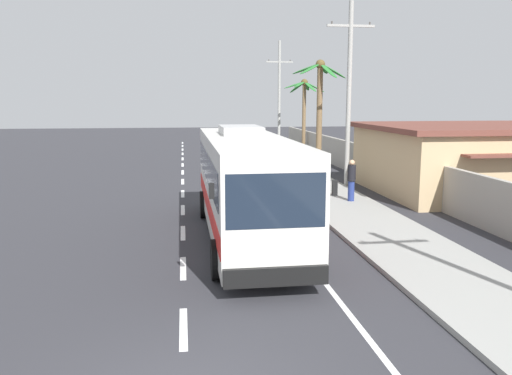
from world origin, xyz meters
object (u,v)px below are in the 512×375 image
motorcycle_beside_bus (259,177)px  utility_pole_far (279,95)px  pedestrian_near_kerb (351,179)px  palm_second (304,100)px  coach_bus_foreground (245,182)px  palm_nearest (320,99)px  roadside_building (490,158)px  utility_pole_mid (349,92)px

motorcycle_beside_bus → utility_pole_far: utility_pole_far is taller
pedestrian_near_kerb → palm_second: (2.74, 21.10, 3.37)m
coach_bus_foreground → palm_nearest: palm_nearest is taller
pedestrian_near_kerb → motorcycle_beside_bus: bearing=-7.9°
coach_bus_foreground → palm_nearest: (6.13, 13.98, 2.71)m
palm_second → roadside_building: size_ratio=0.52×
motorcycle_beside_bus → palm_nearest: size_ratio=0.29×
coach_bus_foreground → roadside_building: 14.83m
pedestrian_near_kerb → utility_pole_mid: (1.15, 4.28, 3.81)m
pedestrian_near_kerb → palm_nearest: size_ratio=0.26×
pedestrian_near_kerb → roadside_building: 8.03m
utility_pole_far → motorcycle_beside_bus: bearing=-103.3°
motorcycle_beside_bus → coach_bus_foreground: bearing=-101.0°
coach_bus_foreground → palm_second: 27.48m
motorcycle_beside_bus → roadside_building: 11.46m
utility_pole_far → palm_nearest: 14.99m
utility_pole_mid → palm_second: size_ratio=1.50×
utility_pole_far → coach_bus_foreground: bearing=-102.6°
palm_second → roadside_building: palm_second is taller
utility_pole_far → roadside_building: size_ratio=0.81×
utility_pole_far → palm_second: (1.56, -2.79, -0.50)m
utility_pole_mid → utility_pole_far: utility_pole_far is taller
coach_bus_foreground → motorcycle_beside_bus: coach_bus_foreground is taller
utility_pole_mid → pedestrian_near_kerb: bearing=-105.1°
roadside_building → pedestrian_near_kerb: bearing=-165.1°
utility_pole_far → palm_nearest: size_ratio=1.39×
motorcycle_beside_bus → pedestrian_near_kerb: bearing=-49.9°
palm_nearest → roadside_building: bearing=-44.9°
roadside_building → utility_pole_mid: bearing=161.3°
utility_pole_far → palm_nearest: utility_pole_far is taller
utility_pole_far → palm_second: utility_pole_far is taller
motorcycle_beside_bus → utility_pole_far: (4.66, 19.77, 4.29)m
coach_bus_foreground → utility_pole_far: utility_pole_far is taller
coach_bus_foreground → pedestrian_near_kerb: size_ratio=6.11×
utility_pole_mid → palm_nearest: size_ratio=1.36×
motorcycle_beside_bus → pedestrian_near_kerb: (3.48, -4.13, 0.42)m
coach_bus_foreground → palm_nearest: 15.50m
coach_bus_foreground → roadside_building: coach_bus_foreground is taller
roadside_building → motorcycle_beside_bus: bearing=169.5°
coach_bus_foreground → utility_pole_mid: (6.43, 9.34, 3.01)m
utility_pole_far → roadside_building: 23.04m
utility_pole_mid → utility_pole_far: size_ratio=0.98×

